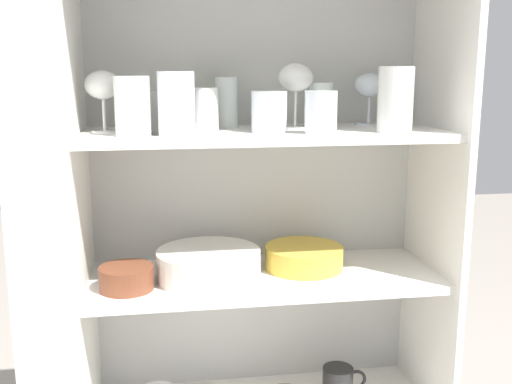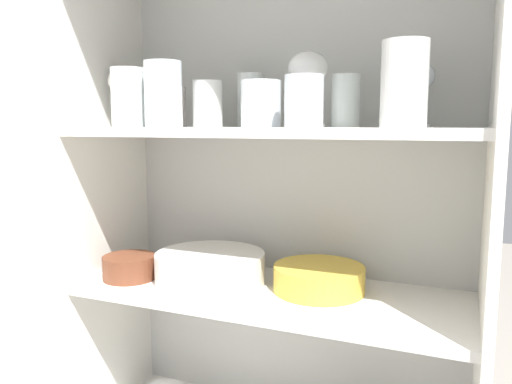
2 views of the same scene
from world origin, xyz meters
The scene contains 22 objects.
cupboard_back_panel centered at (0.00, 0.33, 0.70)m, with size 0.90×0.02×1.40m, color silver.
cupboard_side_left centered at (-0.44, 0.16, 0.70)m, with size 0.02×0.36×1.40m, color white.
cupboard_side_right centered at (0.44, 0.16, 0.70)m, with size 0.02×0.36×1.40m, color white.
shelf_board_middle centered at (0.00, 0.16, 0.67)m, with size 0.86×0.32×0.02m, color white.
shelf_board_upper centered at (0.00, 0.16, 1.03)m, with size 0.86×0.32×0.02m, color white.
cupboard_door centered at (-0.45, -0.24, 0.70)m, with size 0.02×0.45×1.40m.
tumbler_glass_0 centered at (-0.21, 0.08, 1.11)m, with size 0.08×0.08×0.14m.
tumbler_glass_1 centered at (-0.09, 0.25, 1.10)m, with size 0.06×0.06×0.12m.
tumbler_glass_2 centered at (0.15, 0.22, 1.10)m, with size 0.06×0.06×0.11m.
tumbler_glass_3 centered at (0.00, 0.11, 1.09)m, with size 0.08×0.08×0.09m.
tumbler_glass_4 centered at (0.11, 0.06, 1.09)m, with size 0.07×0.07×0.10m.
tumbler_glass_5 centered at (-0.15, 0.15, 1.09)m, with size 0.07×0.07×0.10m.
tumbler_glass_6 centered at (0.29, 0.07, 1.12)m, with size 0.08×0.08×0.15m.
tumbler_glass_7 centered at (-0.31, 0.08, 1.11)m, with size 0.08×0.08×0.13m.
tumbler_glass_8 centered at (-0.26, 0.18, 1.09)m, with size 0.08×0.08×0.09m.
wine_glass_0 centered at (-0.37, 0.16, 1.14)m, with size 0.08×0.08×0.14m.
wine_glass_1 centered at (0.29, 0.25, 1.14)m, with size 0.08×0.08×0.14m.
wine_glass_2 centered at (0.08, 0.19, 1.16)m, with size 0.09×0.09×0.16m.
plate_stack_white centered at (-0.14, 0.15, 0.72)m, with size 0.25×0.25×0.07m.
mixing_bowl_large centered at (0.11, 0.19, 0.71)m, with size 0.20×0.20×0.06m.
serving_bowl_small centered at (-0.34, 0.10, 0.71)m, with size 0.13×0.13×0.06m.
coffee_mug_extra_1 centered at (0.21, 0.18, 0.35)m, with size 0.12×0.08×0.09m.
Camera 1 is at (-0.24, -1.25, 1.18)m, focal length 42.00 mm.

